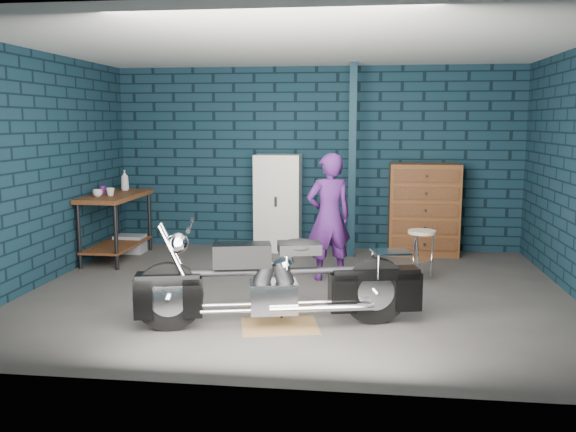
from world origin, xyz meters
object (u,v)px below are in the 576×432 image
object	(u,v)px
shop_stool	(421,255)
workbench	(117,227)
locker	(278,203)
tool_chest	(424,209)
person	(329,217)
storage_bin	(130,244)
motorcycle	(280,274)

from	to	relation	value
shop_stool	workbench	bearing A→B (deg)	170.99
locker	shop_stool	xyz separation A→B (m)	(1.96, -1.50, -0.41)
shop_stool	tool_chest	bearing A→B (deg)	84.08
person	tool_chest	distance (m)	2.04
locker	person	bearing A→B (deg)	-62.17
storage_bin	locker	size ratio (longest dim) A/B	0.29
locker	shop_stool	distance (m)	2.50
tool_chest	shop_stool	world-z (taller)	tool_chest
person	locker	bearing A→B (deg)	-85.12
locker	tool_chest	size ratio (longest dim) A/B	1.09
tool_chest	person	bearing A→B (deg)	-128.35
workbench	locker	distance (m)	2.32
workbench	motorcycle	size ratio (longest dim) A/B	0.62
workbench	tool_chest	size ratio (longest dim) A/B	1.07
storage_bin	shop_stool	xyz separation A→B (m)	(4.08, -1.06, 0.17)
tool_chest	storage_bin	bearing A→B (deg)	-174.07
workbench	storage_bin	xyz separation A→B (m)	(0.02, 0.41, -0.33)
storage_bin	tool_chest	world-z (taller)	tool_chest
workbench	tool_chest	world-z (taller)	tool_chest
motorcycle	workbench	bearing A→B (deg)	123.09
person	motorcycle	bearing A→B (deg)	56.06
motorcycle	storage_bin	distance (m)	3.97
workbench	person	xyz separation A→B (m)	(2.99, -0.75, 0.31)
workbench	locker	bearing A→B (deg)	21.61
storage_bin	shop_stool	distance (m)	4.22
tool_chest	shop_stool	size ratio (longest dim) A/B	2.15
motorcycle	tool_chest	xyz separation A→B (m)	(1.61, 3.39, 0.15)
motorcycle	locker	xyz separation A→B (m)	(-0.50, 3.39, 0.21)
storage_bin	tool_chest	bearing A→B (deg)	5.93
person	shop_stool	xyz separation A→B (m)	(1.11, 0.10, -0.46)
motorcycle	shop_stool	xyz separation A→B (m)	(1.46, 1.89, -0.19)
motorcycle	person	bearing A→B (deg)	66.05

